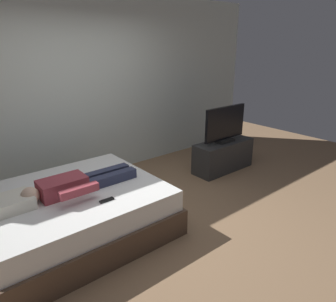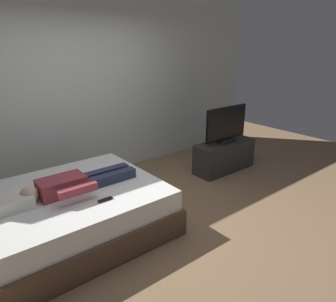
{
  "view_description": "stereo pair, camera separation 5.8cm",
  "coord_description": "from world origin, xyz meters",
  "views": [
    {
      "loc": [
        -1.9,
        -2.56,
        2.06
      ],
      "look_at": [
        0.57,
        0.43,
        0.69
      ],
      "focal_mm": 33.06,
      "sensor_mm": 36.0,
      "label": 1
    },
    {
      "loc": [
        -1.86,
        -2.6,
        2.06
      ],
      "look_at": [
        0.57,
        0.43,
        0.69
      ],
      "focal_mm": 33.06,
      "sensor_mm": 36.0,
      "label": 2
    }
  ],
  "objects": [
    {
      "name": "ground_plane",
      "position": [
        0.0,
        0.0,
        0.0
      ],
      "size": [
        10.0,
        10.0,
        0.0
      ],
      "primitive_type": "plane",
      "color": "#8C6B4C"
    },
    {
      "name": "back_wall",
      "position": [
        0.4,
        1.87,
        1.4
      ],
      "size": [
        6.4,
        0.1,
        2.8
      ],
      "primitive_type": "cube",
      "color": "silver",
      "rests_on": "ground"
    },
    {
      "name": "bed",
      "position": [
        -0.79,
        0.43,
        0.26
      ],
      "size": [
        1.94,
        1.63,
        0.54
      ],
      "color": "brown",
      "rests_on": "ground"
    },
    {
      "name": "pillow",
      "position": [
        -1.44,
        0.43,
        0.6
      ],
      "size": [
        0.48,
        0.34,
        0.12
      ],
      "primitive_type": "cube",
      "color": "silver",
      "rests_on": "bed"
    },
    {
      "name": "person",
      "position": [
        -0.76,
        0.39,
        0.62
      ],
      "size": [
        1.26,
        0.46,
        0.18
      ],
      "color": "#993842",
      "rests_on": "bed"
    },
    {
      "name": "remote",
      "position": [
        -0.61,
        -0.02,
        0.55
      ],
      "size": [
        0.15,
        0.04,
        0.02
      ],
      "primitive_type": "cube",
      "color": "black",
      "rests_on": "bed"
    },
    {
      "name": "tv_stand",
      "position": [
        1.93,
        0.62,
        0.25
      ],
      "size": [
        1.1,
        0.4,
        0.5
      ],
      "primitive_type": "cube",
      "color": "#2D2D2D",
      "rests_on": "ground"
    },
    {
      "name": "tv",
      "position": [
        1.93,
        0.62,
        0.78
      ],
      "size": [
        0.88,
        0.2,
        0.59
      ],
      "color": "black",
      "rests_on": "tv_stand"
    }
  ]
}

